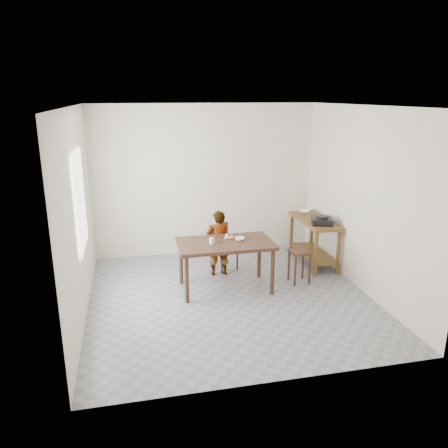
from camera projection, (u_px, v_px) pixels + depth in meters
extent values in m
cube|color=gray|center=(230.00, 298.00, 6.37)|extent=(4.00, 4.00, 0.04)
cube|color=white|center=(231.00, 104.00, 5.59)|extent=(4.00, 4.00, 0.04)
cube|color=silver|center=(205.00, 180.00, 7.87)|extent=(4.00, 0.04, 2.70)
cube|color=silver|center=(280.00, 260.00, 4.09)|extent=(4.00, 0.04, 2.70)
cube|color=silver|center=(76.00, 216.00, 5.56)|extent=(0.04, 4.00, 2.70)
cube|color=silver|center=(364.00, 200.00, 6.40)|extent=(0.04, 4.00, 2.70)
cube|color=white|center=(81.00, 201.00, 5.72)|extent=(0.02, 1.10, 1.30)
imported|color=white|center=(218.00, 243.00, 7.03)|extent=(0.40, 0.27, 1.08)
cylinder|color=white|center=(212.00, 241.00, 6.35)|extent=(0.08, 0.08, 0.09)
imported|color=white|center=(240.00, 239.00, 6.50)|extent=(0.18, 0.18, 0.04)
imported|color=white|center=(304.00, 212.00, 7.81)|extent=(0.22, 0.22, 0.05)
cube|color=black|center=(322.00, 221.00, 7.14)|extent=(0.41, 0.41, 0.11)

